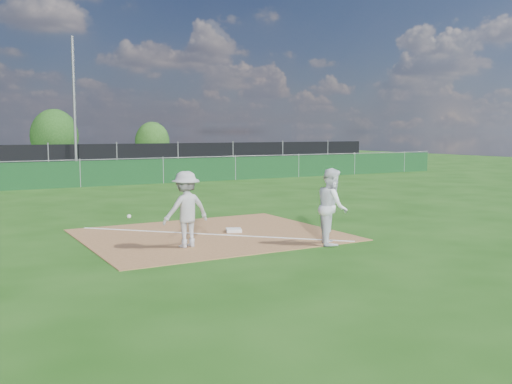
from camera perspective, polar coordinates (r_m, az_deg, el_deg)
ground at (r=22.45m, az=-14.35°, el=-0.61°), size 90.00×90.00×0.00m
infield_dirt at (r=14.06m, az=-4.55°, el=-4.29°), size 6.00×5.00×0.02m
foul_line at (r=14.06m, az=-4.55°, el=-4.23°), size 5.01×5.01×0.01m
green_fence at (r=27.24m, az=-17.18°, el=1.72°), size 44.00×0.05×1.20m
black_fence at (r=35.06m, az=-20.04°, el=3.02°), size 46.00×0.04×1.80m
parking_lot at (r=40.04m, az=-21.20°, el=2.02°), size 46.00×9.00×0.01m
light_pole at (r=35.04m, az=-17.70°, el=8.17°), size 0.16×0.16×8.00m
first_base at (r=14.39m, az=-2.24°, el=-3.83°), size 0.49×0.49×0.08m
play_at_first at (r=12.48m, az=-7.02°, el=-1.72°), size 1.98×0.76×1.66m
runner at (r=12.88m, az=7.61°, el=-1.44°), size 0.98×1.05×1.72m
car_mid at (r=40.53m, az=-20.62°, el=3.16°), size 4.58×1.67×1.50m
car_right at (r=40.71m, az=-12.79°, el=3.24°), size 4.69×3.19×1.26m
tree_mid at (r=46.82m, az=-19.51°, el=5.30°), size 3.61×3.61×4.28m
tree_right at (r=48.15m, az=-10.33°, el=4.99°), size 2.82×2.82×3.35m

